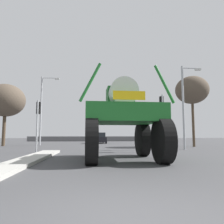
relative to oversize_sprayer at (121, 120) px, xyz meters
The scene contains 11 objects.
ground_plane 10.66m from the oversize_sprayer, 94.45° to the left, with size 120.00×120.00×0.00m, color #424244.
median_island 4.65m from the oversize_sprayer, behind, with size 1.13×9.44×0.15m, color #B2AFA8.
oversize_sprayer is the anchor object (origin of this frame).
sedan_ahead 20.82m from the oversize_sprayer, 92.25° to the left, with size 2.23×4.26×1.52m.
traffic_signal_near_left 7.14m from the oversize_sprayer, 137.81° to the left, with size 0.24×0.54×3.59m.
traffic_signal_near_right 6.03m from the oversize_sprayer, 53.43° to the left, with size 0.24×0.54×4.10m.
streetlight_near_right 9.69m from the oversize_sprayer, 48.66° to the left, with size 1.75×0.24×7.09m.
streetlight_far_left 17.01m from the oversize_sprayer, 116.43° to the left, with size 2.11×0.24×8.06m.
bare_tree_left 18.08m from the oversize_sprayer, 128.99° to the left, with size 4.22×4.22×6.78m.
bare_tree_right 14.42m from the oversize_sprayer, 51.46° to the left, with size 3.37×3.37×7.25m.
roadside_barrier 30.39m from the oversize_sprayer, 91.54° to the left, with size 25.91×0.24×0.90m, color #59595B.
Camera 1 is at (-0.43, -3.07, 1.21)m, focal length 34.88 mm.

